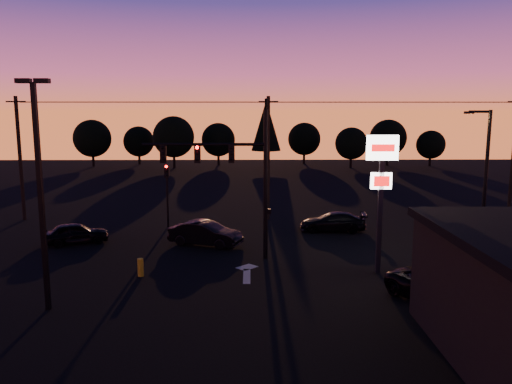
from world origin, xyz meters
The scene contains 24 objects.
ground centered at (0.00, 0.00, 0.00)m, with size 120.00×120.00×0.00m, color black.
lane_arrow centered at (0.50, 1.67, 0.01)m, with size 1.20×3.10×0.01m.
traffic_signal_mast centered at (-0.10, 3.99, 4.94)m, with size 6.79×0.52×8.58m.
secondary_signal centered at (-5.00, 11.49, 2.86)m, with size 0.30×0.31×4.35m.
parking_lot_light centered at (-7.50, -3.00, 5.27)m, with size 1.25×0.30×9.14m.
pylon_sign centered at (7.00, 1.50, 4.91)m, with size 1.50×0.28×6.80m.
streetlight centered at (13.91, 5.50, 4.42)m, with size 1.55×0.35×8.00m.
utility_pole_0 centered at (-16.00, 14.00, 4.59)m, with size 1.40×0.26×9.00m.
utility_pole_1 centered at (2.00, 14.00, 4.59)m, with size 1.40×0.26×9.00m.
power_wires centered at (2.00, 14.00, 8.57)m, with size 36.00×1.22×0.07m.
bollard centered at (-4.66, 1.09, 0.44)m, with size 0.29×0.29×0.88m, color gold.
tree_0 centered at (-22.00, 50.00, 4.06)m, with size 5.36×5.36×6.74m.
tree_1 centered at (-16.00, 53.00, 3.43)m, with size 4.54×4.54×5.71m.
tree_2 centered at (-10.00, 48.00, 4.37)m, with size 5.77×5.78×7.26m.
tree_3 centered at (-4.00, 52.00, 3.75)m, with size 4.95×4.95×6.22m.
tree_4 centered at (3.00, 49.00, 5.93)m, with size 4.18×4.18×9.50m.
tree_5 centered at (9.00, 54.00, 3.75)m, with size 4.95×4.95×6.22m.
tree_6 centered at (15.00, 48.00, 3.43)m, with size 4.54×4.54×5.71m.
tree_7 centered at (21.00, 51.00, 4.06)m, with size 5.36×5.36×6.74m.
tree_8 centered at (27.00, 50.00, 3.12)m, with size 4.12×4.12×5.19m.
car_left centered at (-9.87, 7.20, 0.65)m, with size 1.53×3.80×1.30m, color black.
car_mid centered at (-2.00, 6.73, 0.72)m, with size 1.52×4.36×1.44m, color black.
car_right centered at (6.20, 10.20, 0.63)m, with size 1.78×4.38×1.27m, color black.
suv_parked centered at (8.63, -2.63, 0.67)m, with size 2.22×4.82×1.34m, color black.
Camera 1 is at (0.65, -22.25, 7.92)m, focal length 35.00 mm.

